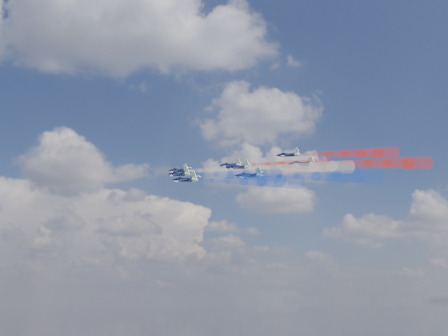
{
  "coord_description": "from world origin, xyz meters",
  "views": [
    {
      "loc": [
        -1.49,
        -163.92,
        92.9
      ],
      "look_at": [
        9.51,
        -5.3,
        132.12
      ],
      "focal_mm": 43.48,
      "sensor_mm": 36.0,
      "label": 1
    }
  ],
  "objects": [
    {
      "name": "jet_lead",
      "position": [
        -4.27,
        9.46,
        134.7
      ],
      "size": [
        13.37,
        13.46,
        6.99
      ],
      "primitive_type": null,
      "rotation": [
        0.18,
        -0.33,
        0.67
      ],
      "color": "black"
    },
    {
      "name": "jet_rear_right",
      "position": [
        31.33,
        -14.62,
        131.41
      ],
      "size": [
        13.37,
        13.46,
        6.99
      ],
      "primitive_type": null,
      "rotation": [
        0.18,
        -0.33,
        0.67
      ],
      "color": "black"
    },
    {
      "name": "jet_rear_left",
      "position": [
        14.67,
        -26.36,
        125.0
      ],
      "size": [
        13.37,
        13.46,
        6.99
      ],
      "primitive_type": null,
      "rotation": [
        0.18,
        -0.33,
        0.67
      ],
      "color": "black"
    },
    {
      "name": "jet_outer_right",
      "position": [
        31.11,
        4.18,
        139.22
      ],
      "size": [
        13.37,
        13.46,
        6.99
      ],
      "primitive_type": null,
      "rotation": [
        0.18,
        -0.33,
        0.67
      ],
      "color": "black"
    },
    {
      "name": "trail_lead",
      "position": [
        9.69,
        -6.15,
        131.17
      ],
      "size": [
        24.93,
        27.66,
        9.88
      ],
      "primitive_type": null,
      "rotation": [
        0.18,
        -0.33,
        0.67
      ],
      "color": "white"
    },
    {
      "name": "jet_inner_right",
      "position": [
        12.67,
        7.87,
        136.4
      ],
      "size": [
        13.37,
        13.46,
        6.99
      ],
      "primitive_type": null,
      "rotation": [
        0.18,
        -0.33,
        0.67
      ],
      "color": "black"
    },
    {
      "name": "trail_inner_right",
      "position": [
        26.63,
        -7.73,
        132.87
      ],
      "size": [
        24.93,
        27.66,
        9.88
      ],
      "primitive_type": null,
      "rotation": [
        0.18,
        -0.33,
        0.67
      ],
      "color": "red"
    },
    {
      "name": "jet_outer_left",
      "position": [
        -2.0,
        -23.05,
        124.37
      ],
      "size": [
        13.37,
        13.46,
        6.99
      ],
      "primitive_type": null,
      "rotation": [
        0.18,
        -0.33,
        0.67
      ],
      "color": "black"
    },
    {
      "name": "jet_inner_left",
      "position": [
        -3.89,
        -6.29,
        129.78
      ],
      "size": [
        13.37,
        13.46,
        6.99
      ],
      "primitive_type": null,
      "rotation": [
        0.18,
        -0.33,
        0.67
      ],
      "color": "black"
    },
    {
      "name": "trail_outer_right",
      "position": [
        45.07,
        -11.42,
        135.68
      ],
      "size": [
        24.93,
        27.66,
        9.88
      ],
      "primitive_type": null,
      "rotation": [
        0.18,
        -0.33,
        0.67
      ],
      "color": "red"
    },
    {
      "name": "trail_outer_left",
      "position": [
        11.96,
        -38.65,
        120.84
      ],
      "size": [
        24.93,
        27.66,
        9.88
      ],
      "primitive_type": null,
      "rotation": [
        0.18,
        -0.33,
        0.67
      ],
      "color": "blue"
    },
    {
      "name": "trail_inner_left",
      "position": [
        10.07,
        -21.89,
        126.25
      ],
      "size": [
        24.93,
        27.66,
        9.88
      ],
      "primitive_type": null,
      "rotation": [
        0.18,
        -0.33,
        0.67
      ],
      "color": "blue"
    },
    {
      "name": "trail_rear_left",
      "position": [
        28.63,
        -41.96,
        121.47
      ],
      "size": [
        24.93,
        27.66,
        9.88
      ],
      "primitive_type": null,
      "rotation": [
        0.18,
        -0.33,
        0.67
      ],
      "color": "blue"
    },
    {
      "name": "trail_rear_right",
      "position": [
        45.29,
        -30.23,
        127.88
      ],
      "size": [
        24.93,
        27.66,
        9.88
      ],
      "primitive_type": null,
      "rotation": [
        0.18,
        -0.33,
        0.67
      ],
      "color": "red"
    },
    {
      "name": "jet_center_third",
      "position": [
        13.24,
        -11.02,
        130.94
      ],
      "size": [
        13.37,
        13.46,
        6.99
      ],
      "primitive_type": null,
      "rotation": [
        0.18,
        -0.33,
        0.67
      ],
      "color": "black"
    },
    {
      "name": "trail_center_third",
      "position": [
        27.2,
        -26.62,
        127.41
      ],
      "size": [
        24.93,
        27.66,
        9.88
      ],
      "primitive_type": null,
      "rotation": [
        0.18,
        -0.33,
        0.67
      ],
      "color": "white"
    }
  ]
}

